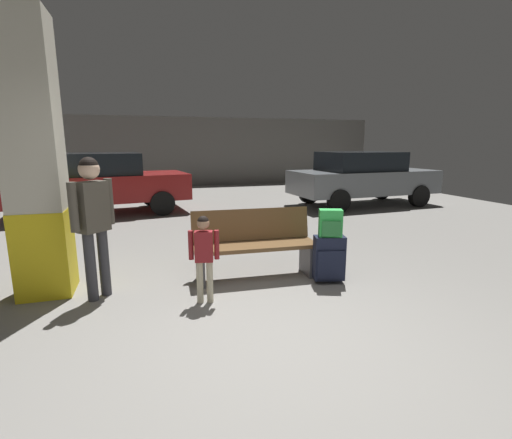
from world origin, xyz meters
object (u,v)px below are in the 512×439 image
(backpack_bright, at_px, (331,223))
(parked_car_side, at_px, (362,177))
(bench, at_px, (254,244))
(suitcase, at_px, (329,258))
(structural_pillar, at_px, (34,161))
(adult, at_px, (93,213))
(child, at_px, (204,250))
(parked_car_far, at_px, (100,182))

(backpack_bright, xyz_separation_m, parked_car_side, (3.77, 5.20, 0.03))
(bench, relative_size, suitcase, 2.69)
(structural_pillar, height_order, adult, structural_pillar)
(child, xyz_separation_m, parked_car_side, (5.38, 5.35, 0.20))
(structural_pillar, bearing_deg, child, -25.38)
(suitcase, relative_size, adult, 0.38)
(bench, relative_size, parked_car_side, 0.39)
(parked_car_far, bearing_deg, bench, -66.21)
(suitcase, height_order, backpack_bright, backpack_bright)
(child, relative_size, parked_car_side, 0.24)
(suitcase, xyz_separation_m, adult, (-2.75, 0.33, 0.67))
(backpack_bright, relative_size, parked_car_side, 0.08)
(structural_pillar, distance_m, parked_car_far, 5.24)
(backpack_bright, distance_m, child, 1.62)
(suitcase, relative_size, child, 0.61)
(parked_car_side, xyz_separation_m, parked_car_far, (-6.99, 0.66, 0.00))
(child, distance_m, parked_car_far, 6.23)
(adult, bearing_deg, structural_pillar, 150.32)
(parked_car_far, bearing_deg, backpack_bright, -61.24)
(child, distance_m, parked_car_side, 7.59)
(adult, bearing_deg, backpack_bright, -6.95)
(parked_car_far, bearing_deg, parked_car_side, -5.38)
(child, height_order, parked_car_side, parked_car_side)
(suitcase, distance_m, backpack_bright, 0.45)
(parked_car_side, bearing_deg, suitcase, -125.95)
(adult, distance_m, parked_car_far, 5.55)
(backpack_bright, height_order, parked_car_side, parked_car_side)
(child, bearing_deg, adult, 156.99)
(bench, relative_size, child, 1.65)
(structural_pillar, distance_m, suitcase, 3.62)
(structural_pillar, xyz_separation_m, adult, (0.59, -0.34, -0.56))
(adult, distance_m, parked_car_side, 8.14)
(bench, xyz_separation_m, parked_car_far, (-2.37, 5.38, 0.36))
(bench, distance_m, adult, 1.98)
(bench, bearing_deg, parked_car_far, 113.79)
(structural_pillar, xyz_separation_m, parked_car_far, (0.12, 5.19, -0.74))
(child, height_order, adult, adult)
(backpack_bright, distance_m, parked_car_far, 6.69)
(adult, bearing_deg, suitcase, -6.95)
(structural_pillar, height_order, parked_car_far, structural_pillar)
(structural_pillar, bearing_deg, bench, -4.41)
(adult, bearing_deg, bench, 4.40)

